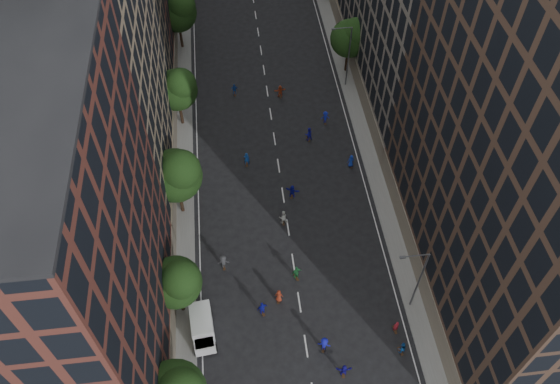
# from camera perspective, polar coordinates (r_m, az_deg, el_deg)

# --- Properties ---
(ground) EXTENTS (240.00, 240.00, 0.00)m
(ground) POSITION_cam_1_polar(r_m,az_deg,el_deg) (70.34, -0.94, 7.89)
(ground) COLOR black
(ground) RESTS_ON ground
(sidewalk_left) EXTENTS (4.00, 105.00, 0.15)m
(sidewalk_left) POSITION_cam_1_polar(r_m,az_deg,el_deg) (76.14, -10.73, 10.91)
(sidewalk_left) COLOR slate
(sidewalk_left) RESTS_ON ground
(sidewalk_right) EXTENTS (4.00, 105.00, 0.15)m
(sidewalk_right) POSITION_cam_1_polar(r_m,az_deg,el_deg) (77.62, 7.52, 12.30)
(sidewalk_right) COLOR slate
(sidewalk_right) RESTS_ON ground
(bldg_left_a) EXTENTS (14.00, 22.00, 30.00)m
(bldg_left_a) POSITION_cam_1_polar(r_m,az_deg,el_deg) (42.19, -23.49, -6.58)
(bldg_left_a) COLOR #532720
(bldg_left_a) RESTS_ON ground
(bldg_left_b) EXTENTS (14.00, 26.00, 34.00)m
(bldg_left_b) POSITION_cam_1_polar(r_m,az_deg,el_deg) (57.46, -20.51, 15.02)
(bldg_left_b) COLOR #826F55
(bldg_left_b) RESTS_ON ground
(bldg_right_a) EXTENTS (14.00, 30.00, 36.00)m
(bldg_right_a) POSITION_cam_1_polar(r_m,az_deg,el_deg) (46.35, 26.45, 4.33)
(bldg_right_a) COLOR #432F24
(bldg_right_a) RESTS_ON ground
(tree_left_1) EXTENTS (4.80, 4.80, 8.21)m
(tree_left_1) POSITION_cam_1_polar(r_m,az_deg,el_deg) (49.62, -10.72, -9.18)
(tree_left_1) COLOR black
(tree_left_1) RESTS_ON ground
(tree_left_2) EXTENTS (5.60, 5.60, 9.45)m
(tree_left_2) POSITION_cam_1_polar(r_m,az_deg,el_deg) (56.05, -10.75, 1.85)
(tree_left_2) COLOR black
(tree_left_2) RESTS_ON ground
(tree_left_3) EXTENTS (5.00, 5.00, 8.58)m
(tree_left_3) POSITION_cam_1_polar(r_m,az_deg,el_deg) (66.53, -10.64, 10.61)
(tree_left_3) COLOR black
(tree_left_3) RESTS_ON ground
(tree_left_4) EXTENTS (5.40, 5.40, 9.08)m
(tree_left_4) POSITION_cam_1_polar(r_m,az_deg,el_deg) (79.35, -10.61, 18.16)
(tree_left_4) COLOR black
(tree_left_4) RESTS_ON ground
(tree_right_a) EXTENTS (5.00, 5.00, 8.39)m
(tree_right_a) POSITION_cam_1_polar(r_m,az_deg,el_deg) (74.47, 7.43, 15.79)
(tree_right_a) COLOR black
(tree_right_a) RESTS_ON ground
(streetlamp_near) EXTENTS (2.64, 0.22, 9.06)m
(streetlamp_near) POSITION_cam_1_polar(r_m,az_deg,el_deg) (50.93, 14.20, -8.69)
(streetlamp_near) COLOR #595B60
(streetlamp_near) RESTS_ON ground
(streetlamp_far) EXTENTS (2.64, 0.22, 9.06)m
(streetlamp_far) POSITION_cam_1_polar(r_m,az_deg,el_deg) (72.28, 7.04, 14.17)
(streetlamp_far) COLOR #595B60
(streetlamp_far) RESTS_ON ground
(cargo_van) EXTENTS (2.48, 4.61, 2.37)m
(cargo_van) POSITION_cam_1_polar(r_m,az_deg,el_deg) (52.01, -8.10, -13.82)
(cargo_van) COLOR white
(cargo_van) RESTS_ON ground
(skater_2) EXTENTS (0.90, 0.78, 1.58)m
(skater_2) POSITION_cam_1_polar(r_m,az_deg,el_deg) (52.37, 12.61, -15.62)
(skater_2) COLOR #124595
(skater_2) RESTS_ON ground
(skater_3) EXTENTS (1.30, 0.99, 1.79)m
(skater_3) POSITION_cam_1_polar(r_m,az_deg,el_deg) (51.38, 4.63, -15.59)
(skater_3) COLOR #1517AB
(skater_3) RESTS_ON ground
(skater_4) EXTENTS (1.16, 0.77, 1.83)m
(skater_4) POSITION_cam_1_polar(r_m,az_deg,el_deg) (52.77, -1.86, -12.06)
(skater_4) COLOR #1417A5
(skater_4) RESTS_ON ground
(skater_5) EXTENTS (1.47, 0.58, 1.55)m
(skater_5) POSITION_cam_1_polar(r_m,az_deg,el_deg) (50.75, 6.69, -18.02)
(skater_5) COLOR #191190
(skater_5) RESTS_ON ground
(skater_6) EXTENTS (0.91, 0.71, 1.63)m
(skater_6) POSITION_cam_1_polar(r_m,az_deg,el_deg) (53.47, -0.12, -10.82)
(skater_6) COLOR maroon
(skater_6) RESTS_ON ground
(skater_7) EXTENTS (0.58, 0.41, 1.51)m
(skater_7) POSITION_cam_1_polar(r_m,az_deg,el_deg) (53.20, 12.02, -13.58)
(skater_7) COLOR maroon
(skater_7) RESTS_ON ground
(skater_8) EXTENTS (0.92, 0.74, 1.82)m
(skater_8) POSITION_cam_1_polar(r_m,az_deg,el_deg) (58.43, 0.32, -2.68)
(skater_8) COLOR silver
(skater_8) RESTS_ON ground
(skater_9) EXTENTS (1.17, 0.68, 1.80)m
(skater_9) POSITION_cam_1_polar(r_m,az_deg,el_deg) (55.57, -5.92, -7.31)
(skater_9) COLOR #37373B
(skater_9) RESTS_ON ground
(skater_10) EXTENTS (1.18, 0.77, 1.87)m
(skater_10) POSITION_cam_1_polar(r_m,az_deg,el_deg) (54.63, 1.73, -8.43)
(skater_10) COLOR #227238
(skater_10) RESTS_ON ground
(skater_11) EXTENTS (1.64, 1.10, 1.70)m
(skater_11) POSITION_cam_1_polar(r_m,az_deg,el_deg) (60.73, 1.29, 0.05)
(skater_11) COLOR #11138F
(skater_11) RESTS_ON ground
(skater_12) EXTENTS (0.91, 0.69, 1.68)m
(skater_12) POSITION_cam_1_polar(r_m,az_deg,el_deg) (64.27, 7.42, 3.21)
(skater_12) COLOR #142EA3
(skater_12) RESTS_ON ground
(skater_13) EXTENTS (0.74, 0.55, 1.83)m
(skater_13) POSITION_cam_1_polar(r_m,az_deg,el_deg) (63.97, -3.50, 3.45)
(skater_13) COLOR #164BB7
(skater_13) RESTS_ON ground
(skater_14) EXTENTS (1.02, 0.86, 1.86)m
(skater_14) POSITION_cam_1_polar(r_m,az_deg,el_deg) (66.77, 3.00, 6.04)
(skater_14) COLOR #121297
(skater_14) RESTS_ON ground
(skater_15) EXTENTS (1.13, 0.67, 1.73)m
(skater_15) POSITION_cam_1_polar(r_m,az_deg,el_deg) (69.15, 4.74, 7.76)
(skater_15) COLOR #1420A6
(skater_15) RESTS_ON ground
(skater_16) EXTENTS (0.95, 0.43, 1.60)m
(skater_16) POSITION_cam_1_polar(r_m,az_deg,el_deg) (73.27, -4.77, 10.61)
(skater_16) COLOR #123B9A
(skater_16) RESTS_ON ground
(skater_17) EXTENTS (1.62, 0.71, 1.68)m
(skater_17) POSITION_cam_1_polar(r_m,az_deg,el_deg) (72.68, 0.02, 10.46)
(skater_17) COLOR #AF3F1D
(skater_17) RESTS_ON ground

